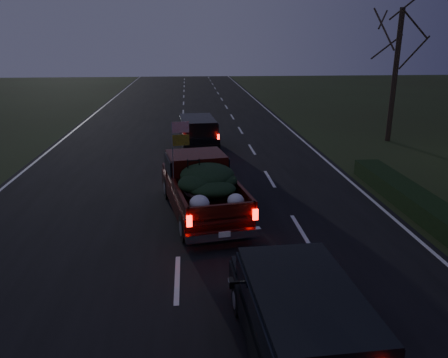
{
  "coord_description": "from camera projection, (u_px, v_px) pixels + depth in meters",
  "views": [
    {
      "loc": [
        0.34,
        -9.15,
        5.4
      ],
      "look_at": [
        1.41,
        3.64,
        1.3
      ],
      "focal_mm": 35.0,
      "sensor_mm": 36.0,
      "label": 1
    }
  ],
  "objects": [
    {
      "name": "ground",
      "position": [
        177.0,
        280.0,
        10.31
      ],
      "size": [
        120.0,
        120.0,
        0.0
      ],
      "primitive_type": "plane",
      "color": "black",
      "rests_on": "ground"
    },
    {
      "name": "road_asphalt",
      "position": [
        177.0,
        279.0,
        10.3
      ],
      "size": [
        14.0,
        120.0,
        0.02
      ],
      "primitive_type": "cube",
      "color": "black",
      "rests_on": "ground"
    },
    {
      "name": "hedge_row",
      "position": [
        428.0,
        210.0,
        13.68
      ],
      "size": [
        1.0,
        10.0,
        0.6
      ],
      "primitive_type": "cube",
      "color": "black",
      "rests_on": "ground"
    },
    {
      "name": "bare_tree_far",
      "position": [
        399.0,
        43.0,
        22.92
      ],
      "size": [
        3.6,
        3.6,
        7.0
      ],
      "color": "black",
      "rests_on": "ground"
    },
    {
      "name": "pickup_truck",
      "position": [
        202.0,
        184.0,
        13.93
      ],
      "size": [
        2.81,
        5.43,
        2.72
      ],
      "rotation": [
        0.0,
        0.0,
        0.17
      ],
      "color": "#3D0C08",
      "rests_on": "ground"
    },
    {
      "name": "lead_suv",
      "position": [
        198.0,
        129.0,
        23.0
      ],
      "size": [
        2.12,
        4.42,
        1.23
      ],
      "rotation": [
        0.0,
        0.0,
        0.08
      ],
      "color": "black",
      "rests_on": "ground"
    },
    {
      "name": "rear_suv",
      "position": [
        302.0,
        316.0,
        7.39
      ],
      "size": [
        2.17,
        4.43,
        1.25
      ],
      "rotation": [
        0.0,
        0.0,
        0.05
      ],
      "color": "black",
      "rests_on": "ground"
    }
  ]
}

